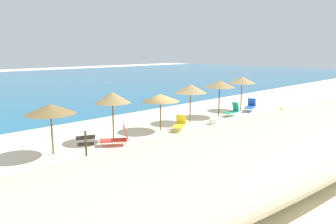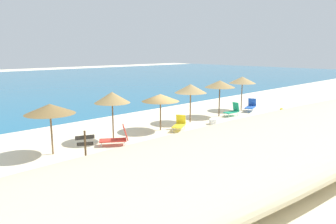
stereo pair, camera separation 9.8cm
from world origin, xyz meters
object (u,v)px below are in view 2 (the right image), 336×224
object	(u,v)px
beach_ball	(282,110)
beach_umbrella_1	(112,98)
beach_umbrella_4	(220,84)
lounge_chair_1	(179,124)
beach_umbrella_2	(160,98)
lounge_chair_0	(117,138)
beach_umbrella_5	(242,80)
lounge_chair_2	(251,106)
cooler_box	(213,122)
lounge_chair_3	(233,110)
beach_umbrella_0	(50,109)
beach_umbrella_3	(191,89)
wooden_signpost	(85,145)

from	to	relation	value
beach_ball	beach_umbrella_1	bearing A→B (deg)	170.75
beach_umbrella_1	beach_umbrella_4	bearing A→B (deg)	-0.34
lounge_chair_1	beach_umbrella_2	bearing A→B (deg)	11.98
lounge_chair_0	beach_umbrella_5	bearing A→B (deg)	-51.26
beach_umbrella_5	lounge_chair_2	world-z (taller)	beach_umbrella_5
lounge_chair_0	cooler_box	world-z (taller)	lounge_chair_0
lounge_chair_3	beach_ball	size ratio (longest dim) A/B	4.51
beach_umbrella_2	cooler_box	size ratio (longest dim) A/B	4.40
beach_umbrella_0	beach_umbrella_1	size ratio (longest dim) A/B	0.91
beach_umbrella_1	beach_umbrella_0	bearing A→B (deg)	-179.98
beach_umbrella_0	lounge_chair_0	size ratio (longest dim) A/B	1.54
beach_umbrella_3	lounge_chair_2	xyz separation A→B (m)	(6.93, -0.73, -1.99)
lounge_chair_2	beach_ball	world-z (taller)	lounge_chair_2
lounge_chair_0	beach_umbrella_3	bearing A→B (deg)	-47.73
wooden_signpost	cooler_box	bearing A→B (deg)	28.74
beach_umbrella_5	lounge_chair_0	xyz separation A→B (m)	(-14.05, -1.27, -2.19)
beach_umbrella_0	beach_umbrella_1	bearing A→B (deg)	0.02
beach_ball	cooler_box	xyz separation A→B (m)	(-8.08, 1.08, 0.03)
lounge_chair_2	wooden_signpost	distance (m)	17.23
beach_umbrella_0	cooler_box	size ratio (longest dim) A/B	4.62
beach_umbrella_5	beach_ball	bearing A→B (deg)	-56.08
lounge_chair_2	beach_umbrella_1	bearing A→B (deg)	67.80
beach_umbrella_5	lounge_chair_3	world-z (taller)	beach_umbrella_5
beach_umbrella_1	wooden_signpost	bearing A→B (deg)	-140.54
beach_umbrella_1	beach_umbrella_3	size ratio (longest dim) A/B	1.02
beach_umbrella_1	lounge_chair_1	world-z (taller)	beach_umbrella_1
beach_umbrella_3	cooler_box	xyz separation A→B (m)	(0.65, -1.56, -2.27)
beach_umbrella_4	lounge_chair_2	xyz separation A→B (m)	(3.73, -0.56, -2.10)
beach_umbrella_1	beach_umbrella_5	world-z (taller)	beach_umbrella_5
beach_umbrella_1	lounge_chair_1	distance (m)	5.01
lounge_chair_2	cooler_box	size ratio (longest dim) A/B	3.04
lounge_chair_3	cooler_box	size ratio (longest dim) A/B	2.44
beach_ball	wooden_signpost	bearing A→B (deg)	-179.21
beach_umbrella_1	beach_umbrella_2	xyz separation A→B (m)	(3.61, -0.13, -0.37)
beach_umbrella_1	beach_ball	bearing A→B (deg)	-9.25
beach_umbrella_5	lounge_chair_2	bearing A→B (deg)	-84.33
beach_umbrella_5	lounge_chair_3	bearing A→B (deg)	-159.77
beach_umbrella_5	beach_umbrella_2	bearing A→B (deg)	-177.68
lounge_chair_0	beach_umbrella_1	bearing A→B (deg)	9.42
lounge_chair_0	lounge_chair_2	bearing A→B (deg)	-54.92
beach_umbrella_0	lounge_chair_2	bearing A→B (deg)	-2.04
lounge_chair_2	lounge_chair_0	bearing A→B (deg)	71.88
beach_umbrella_3	lounge_chair_1	size ratio (longest dim) A/B	1.93
beach_umbrella_2	lounge_chair_3	xyz separation A→B (m)	(7.23, -0.62, -1.69)
lounge_chair_1	lounge_chair_0	bearing A→B (deg)	59.50
beach_umbrella_3	beach_umbrella_2	bearing A→B (deg)	-175.70
beach_umbrella_0	beach_umbrella_4	bearing A→B (deg)	-0.25
beach_umbrella_2	beach_umbrella_3	xyz separation A→B (m)	(3.15, 0.24, 0.31)
lounge_chair_0	cooler_box	size ratio (longest dim) A/B	3.01
lounge_chair_1	beach_umbrella_5	bearing A→B (deg)	-111.65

